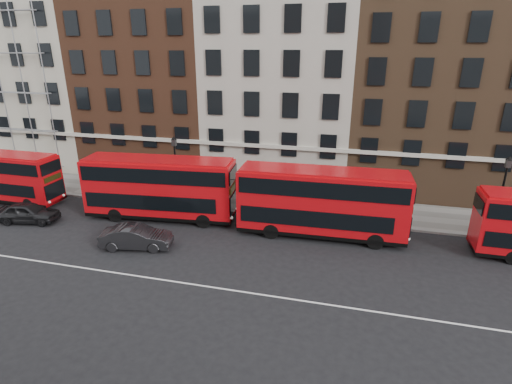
% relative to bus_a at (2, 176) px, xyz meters
% --- Properties ---
extents(ground, '(120.00, 120.00, 0.00)m').
position_rel_bus_a_xyz_m(ground, '(20.74, -5.69, -2.21)').
color(ground, black).
rests_on(ground, ground).
extents(pavement, '(80.00, 5.00, 0.15)m').
position_rel_bus_a_xyz_m(pavement, '(20.74, 4.81, -2.13)').
color(pavement, slate).
rests_on(pavement, ground).
extents(kerb, '(80.00, 0.30, 0.16)m').
position_rel_bus_a_xyz_m(kerb, '(20.74, 2.31, -2.13)').
color(kerb, gray).
rests_on(kerb, ground).
extents(road_centre_line, '(70.00, 0.12, 0.01)m').
position_rel_bus_a_xyz_m(road_centre_line, '(20.74, -7.69, -2.20)').
color(road_centre_line, white).
rests_on(road_centre_line, ground).
extents(building_terrace, '(64.00, 11.95, 22.00)m').
position_rel_bus_a_xyz_m(building_terrace, '(20.43, 12.19, 8.03)').
color(building_terrace, '#BCB7A2').
rests_on(building_terrace, ground).
extents(bus_a, '(9.83, 2.50, 4.12)m').
position_rel_bus_a_xyz_m(bus_a, '(0.00, 0.00, 0.00)').
color(bus_a, red).
rests_on(bus_a, ground).
extents(bus_b, '(11.16, 3.66, 4.61)m').
position_rel_bus_a_xyz_m(bus_b, '(14.06, -0.00, 0.26)').
color(bus_b, red).
rests_on(bus_b, ground).
extents(bus_c, '(11.15, 3.04, 4.65)m').
position_rel_bus_a_xyz_m(bus_c, '(25.78, -0.00, 0.29)').
color(bus_c, red).
rests_on(bus_c, ground).
extents(car_rear, '(4.61, 2.51, 1.49)m').
position_rel_bus_a_xyz_m(car_rear, '(4.98, -3.07, -1.46)').
color(car_rear, black).
rests_on(car_rear, ground).
extents(car_front, '(4.68, 2.45, 1.47)m').
position_rel_bus_a_xyz_m(car_front, '(14.67, -4.66, -1.47)').
color(car_front, black).
rests_on(car_front, ground).
extents(lamp_post_left, '(0.44, 0.44, 5.33)m').
position_rel_bus_a_xyz_m(lamp_post_left, '(13.81, 3.39, 0.87)').
color(lamp_post_left, black).
rests_on(lamp_post_left, pavement).
extents(lamp_post_right, '(0.44, 0.44, 5.33)m').
position_rel_bus_a_xyz_m(lamp_post_right, '(37.39, 3.34, 0.87)').
color(lamp_post_right, black).
rests_on(lamp_post_right, pavement).
extents(iron_railings, '(6.60, 0.06, 1.00)m').
position_rel_bus_a_xyz_m(iron_railings, '(20.74, 7.01, -1.56)').
color(iron_railings, black).
rests_on(iron_railings, pavement).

